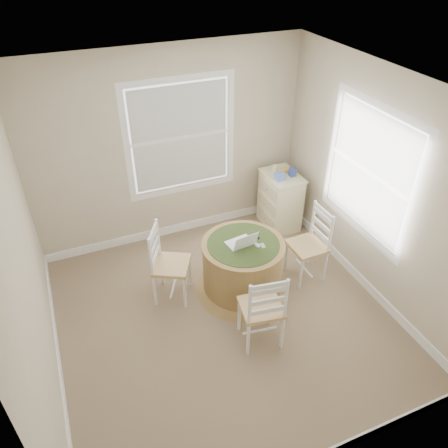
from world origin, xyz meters
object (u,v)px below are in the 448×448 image
chair_near (261,307)px  laptop (241,243)px  corner_chest (280,200)px  round_table (243,265)px  chair_right (307,246)px  chair_left (171,265)px

chair_near → laptop: size_ratio=2.86×
chair_near → laptop: 0.83m
laptop → corner_chest: laptop is taller
round_table → chair_right: 0.83m
chair_left → chair_right: 1.65m
chair_near → chair_right: bearing=-135.4°
chair_left → corner_chest: chair_left is taller
chair_left → chair_right: size_ratio=1.00×
chair_left → laptop: chair_left is taller
round_table → chair_near: bearing=-93.7°
corner_chest → laptop: bearing=-136.6°
laptop → chair_left: bearing=-23.4°
round_table → chair_near: 0.80m
chair_left → laptop: size_ratio=2.86×
laptop → corner_chest: bearing=-144.3°
round_table → chair_left: bearing=172.6°
laptop → chair_right: bearing=166.2°
laptop → corner_chest: size_ratio=0.40×
chair_right → laptop: chair_right is taller
round_table → chair_left: chair_left is taller
chair_near → round_table: bearing=-91.9°
chair_near → corner_chest: size_ratio=1.15×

